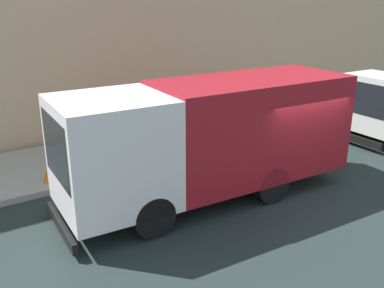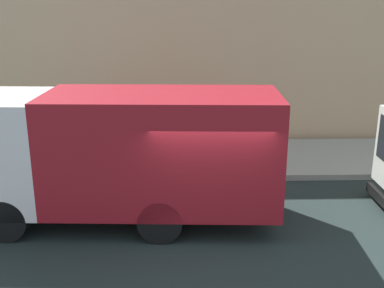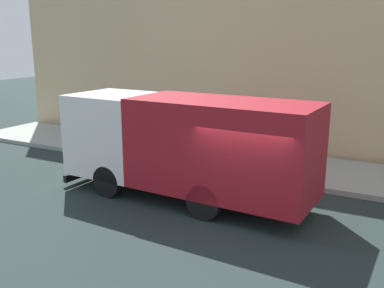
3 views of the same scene
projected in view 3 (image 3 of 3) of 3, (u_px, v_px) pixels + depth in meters
name	position (u px, v px, depth m)	size (l,w,h in m)	color
ground	(248.00, 220.00, 11.17)	(80.00, 80.00, 0.00)	#202C2A
sidewalk	(295.00, 169.00, 15.30)	(3.65, 30.00, 0.17)	#959A92
building_facade	(318.00, 40.00, 16.23)	(0.50, 30.00, 9.18)	tan
large_utility_truck	(184.00, 143.00, 12.30)	(2.67, 7.79, 3.03)	white
pedestrian_walking	(198.00, 131.00, 17.23)	(0.40, 0.40, 1.62)	brown
traffic_cone_orange	(146.00, 149.00, 16.57)	(0.40, 0.40, 0.57)	orange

